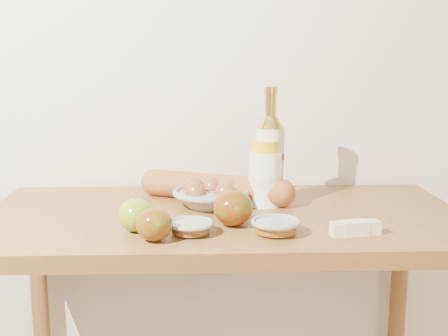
{
  "coord_description": "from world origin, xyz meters",
  "views": [
    {
      "loc": [
        -0.04,
        -0.18,
        1.28
      ],
      "look_at": [
        0.0,
        1.15,
        1.02
      ],
      "focal_mm": 45.0,
      "sensor_mm": 36.0,
      "label": 1
    }
  ],
  "objects": [
    {
      "name": "cream_bottle",
      "position": [
        0.11,
        1.25,
        0.98
      ],
      "size": [
        0.11,
        0.11,
        0.17
      ],
      "rotation": [
        0.0,
        0.0,
        0.25
      ],
      "color": "white",
      "rests_on": "table"
    },
    {
      "name": "egg_bowl",
      "position": [
        -0.03,
        1.24,
        0.93
      ],
      "size": [
        0.22,
        0.22,
        0.07
      ],
      "rotation": [
        0.0,
        0.0,
        -0.08
      ],
      "color": "gray",
      "rests_on": "table"
    },
    {
      "name": "apple_yellowgreen",
      "position": [
        -0.2,
        1.03,
        0.94
      ],
      "size": [
        0.09,
        0.09,
        0.07
      ],
      "rotation": [
        0.0,
        0.0,
        0.2
      ],
      "color": "#9E9C1F",
      "rests_on": "table"
    },
    {
      "name": "bourbon_bottle",
      "position": [
        0.12,
        1.27,
        1.03
      ],
      "size": [
        0.1,
        0.1,
        0.31
      ],
      "rotation": [
        0.0,
        0.0,
        -0.41
      ],
      "color": "beige",
      "rests_on": "table"
    },
    {
      "name": "sugar_bowl",
      "position": [
        -0.08,
        1.01,
        0.92
      ],
      "size": [
        0.14,
        0.14,
        0.03
      ],
      "rotation": [
        0.0,
        0.0,
        0.43
      ],
      "color": "gray",
      "rests_on": "table"
    },
    {
      "name": "butter_stick",
      "position": [
        0.28,
        0.99,
        0.92
      ],
      "size": [
        0.11,
        0.05,
        0.03
      ],
      "rotation": [
        0.0,
        0.0,
        0.16
      ],
      "color": "beige",
      "rests_on": "table"
    },
    {
      "name": "baguette",
      "position": [
        -0.02,
        1.3,
        0.94
      ],
      "size": [
        0.44,
        0.23,
        0.07
      ],
      "rotation": [
        0.0,
        0.0,
        -0.38
      ],
      "color": "#AF6A35",
      "rests_on": "table"
    },
    {
      "name": "apple_redgreen_right",
      "position": [
        0.02,
        1.07,
        0.94
      ],
      "size": [
        0.12,
        0.12,
        0.08
      ],
      "rotation": [
        0.0,
        0.0,
        0.43
      ],
      "color": "maroon",
      "rests_on": "table"
    },
    {
      "name": "back_wall",
      "position": [
        0.0,
        1.51,
        1.3
      ],
      "size": [
        3.5,
        0.02,
        2.6
      ],
      "primitive_type": "cube",
      "color": "silver",
      "rests_on": "ground"
    },
    {
      "name": "apple_redgreen_front",
      "position": [
        -0.15,
        0.97,
        0.94
      ],
      "size": [
        0.09,
        0.09,
        0.07
      ],
      "rotation": [
        0.0,
        0.0,
        0.25
      ],
      "color": "maroon",
      "rests_on": "table"
    },
    {
      "name": "syrup_bowl",
      "position": [
        0.11,
        1.01,
        0.92
      ],
      "size": [
        0.14,
        0.14,
        0.03
      ],
      "rotation": [
        0.0,
        0.0,
        0.37
      ],
      "color": "gray",
      "rests_on": "table"
    },
    {
      "name": "table",
      "position": [
        0.0,
        1.18,
        0.78
      ],
      "size": [
        1.2,
        0.6,
        0.9
      ],
      "color": "olive",
      "rests_on": "ground"
    }
  ]
}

